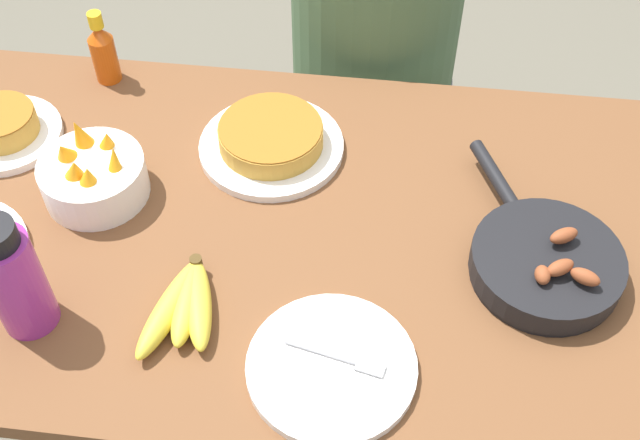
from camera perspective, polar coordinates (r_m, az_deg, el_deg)
ground_plane at (r=2.02m, az=0.00°, el=-15.04°), size 14.00×14.00×0.00m
dining_table at (r=1.45m, az=0.00°, el=-3.66°), size 1.57×0.82×0.78m
banana_bunch at (r=1.26m, az=-9.59°, el=-5.91°), size 0.13×0.20×0.04m
skillet at (r=1.33m, az=15.70°, el=-2.92°), size 0.24×0.38×0.08m
frittata_plate_center at (r=1.48m, az=-3.50°, el=5.70°), size 0.27×0.27×0.06m
frittata_plate_side at (r=1.61m, az=-21.62°, el=6.07°), size 0.21×0.21×0.06m
empty_plate_far_left at (r=1.20m, az=0.83°, el=-10.42°), size 0.25×0.25×0.02m
fruit_bowl_citrus at (r=1.44m, az=-15.84°, el=3.05°), size 0.18×0.18×0.13m
water_bottle at (r=1.25m, az=-20.96°, el=-3.91°), size 0.09×0.09×0.22m
hot_sauce_bottle at (r=1.66m, az=-15.17°, el=11.52°), size 0.05×0.05×0.16m
person_figure at (r=2.00m, az=3.60°, el=8.06°), size 0.41×0.41×1.23m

